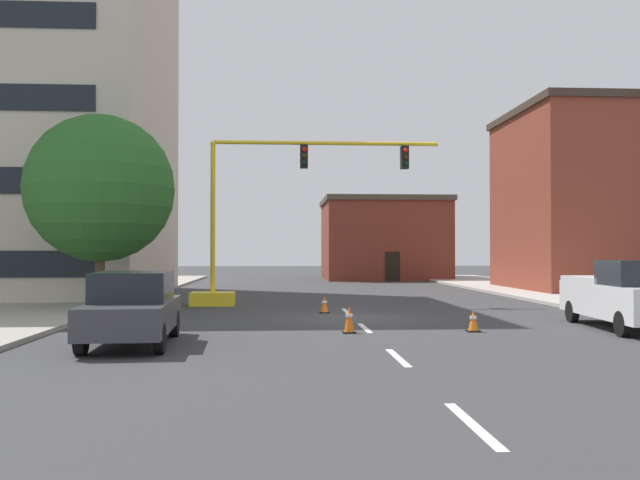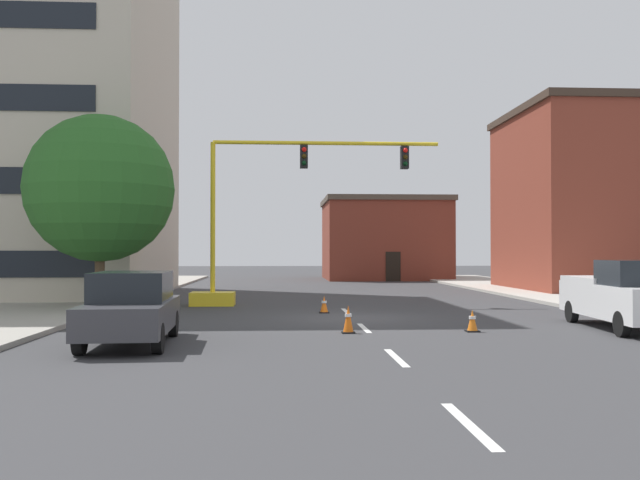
# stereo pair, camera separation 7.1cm
# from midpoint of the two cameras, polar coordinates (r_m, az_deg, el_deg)

# --- Properties ---
(ground_plane) EXTENTS (160.00, 160.00, 0.00)m
(ground_plane) POSITION_cam_midpoint_polar(r_m,az_deg,el_deg) (22.87, 2.74, -6.56)
(ground_plane) COLOR #38383A
(sidewalk_left) EXTENTS (6.00, 56.00, 0.14)m
(sidewalk_left) POSITION_cam_midpoint_polar(r_m,az_deg,el_deg) (32.05, -20.18, -4.77)
(sidewalk_left) COLOR #9E998E
(sidewalk_left) RESTS_ON ground_plane
(sidewalk_right) EXTENTS (6.00, 56.00, 0.14)m
(sidewalk_right) POSITION_cam_midpoint_polar(r_m,az_deg,el_deg) (33.79, 21.28, -4.56)
(sidewalk_right) COLOR #B2ADA3
(sidewalk_right) RESTS_ON ground_plane
(lane_stripe_seg_0) EXTENTS (0.16, 2.40, 0.01)m
(lane_stripe_seg_0) POSITION_cam_midpoint_polar(r_m,az_deg,el_deg) (9.25, 12.50, -14.90)
(lane_stripe_seg_0) COLOR silver
(lane_stripe_seg_0) RESTS_ON ground_plane
(lane_stripe_seg_1) EXTENTS (0.16, 2.40, 0.01)m
(lane_stripe_seg_1) POSITION_cam_midpoint_polar(r_m,az_deg,el_deg) (14.51, 6.43, -9.79)
(lane_stripe_seg_1) COLOR silver
(lane_stripe_seg_1) RESTS_ON ground_plane
(lane_stripe_seg_2) EXTENTS (0.16, 2.40, 0.01)m
(lane_stripe_seg_2) POSITION_cam_midpoint_polar(r_m,az_deg,el_deg) (19.91, 3.68, -7.39)
(lane_stripe_seg_2) COLOR silver
(lane_stripe_seg_2) RESTS_ON ground_plane
(lane_stripe_seg_3) EXTENTS (0.16, 2.40, 0.01)m
(lane_stripe_seg_3) POSITION_cam_midpoint_polar(r_m,az_deg,el_deg) (25.35, 2.13, -6.00)
(lane_stripe_seg_3) COLOR silver
(lane_stripe_seg_3) RESTS_ON ground_plane
(building_tall_left) EXTENTS (16.08, 13.77, 24.24)m
(building_tall_left) POSITION_cam_midpoint_polar(r_m,az_deg,el_deg) (39.02, -25.18, 13.83)
(building_tall_left) COLOR beige
(building_tall_left) RESTS_ON ground_plane
(building_brick_center) EXTENTS (9.75, 9.24, 6.46)m
(building_brick_center) POSITION_cam_midpoint_polar(r_m,az_deg,el_deg) (54.90, 5.29, 0.10)
(building_brick_center) COLOR brown
(building_brick_center) RESTS_ON ground_plane
(building_row_right) EXTENTS (12.50, 9.98, 10.29)m
(building_row_right) POSITION_cam_midpoint_polar(r_m,az_deg,el_deg) (42.20, 23.98, 3.10)
(building_row_right) COLOR brown
(building_row_right) RESTS_ON ground_plane
(traffic_signal_gantry) EXTENTS (10.31, 1.20, 6.83)m
(traffic_signal_gantry) POSITION_cam_midpoint_polar(r_m,az_deg,el_deg) (28.16, -6.26, -0.78)
(traffic_signal_gantry) COLOR yellow
(traffic_signal_gantry) RESTS_ON ground_plane
(tree_left_near) EXTENTS (5.50, 5.50, 7.34)m
(tree_left_near) POSITION_cam_midpoint_polar(r_m,az_deg,el_deg) (26.68, -18.07, 4.14)
(tree_left_near) COLOR brown
(tree_left_near) RESTS_ON ground_plane
(pickup_truck_white) EXTENTS (2.40, 5.53, 1.99)m
(pickup_truck_white) POSITION_cam_midpoint_polar(r_m,az_deg,el_deg) (21.35, 24.35, -4.25)
(pickup_truck_white) COLOR white
(pickup_truck_white) RESTS_ON ground_plane
(sedan_dark_gray_near_left) EXTENTS (2.07, 4.59, 1.74)m
(sedan_dark_gray_near_left) POSITION_cam_midpoint_polar(r_m,az_deg,el_deg) (16.88, -15.60, -5.50)
(sedan_dark_gray_near_left) COLOR #3D3D42
(sedan_dark_gray_near_left) RESTS_ON ground_plane
(traffic_cone_roadside_a) EXTENTS (0.36, 0.36, 0.76)m
(traffic_cone_roadside_a) POSITION_cam_midpoint_polar(r_m,az_deg,el_deg) (18.62, 2.36, -6.69)
(traffic_cone_roadside_a) COLOR black
(traffic_cone_roadside_a) RESTS_ON ground_plane
(traffic_cone_roadside_b) EXTENTS (0.36, 0.36, 0.61)m
(traffic_cone_roadside_b) POSITION_cam_midpoint_polar(r_m,az_deg,el_deg) (19.39, 12.65, -6.66)
(traffic_cone_roadside_b) COLOR black
(traffic_cone_roadside_b) RESTS_ON ground_plane
(traffic_cone_roadside_c) EXTENTS (0.36, 0.36, 0.62)m
(traffic_cone_roadside_c) POSITION_cam_midpoint_polar(r_m,az_deg,el_deg) (24.62, 0.29, -5.45)
(traffic_cone_roadside_c) COLOR black
(traffic_cone_roadside_c) RESTS_ON ground_plane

